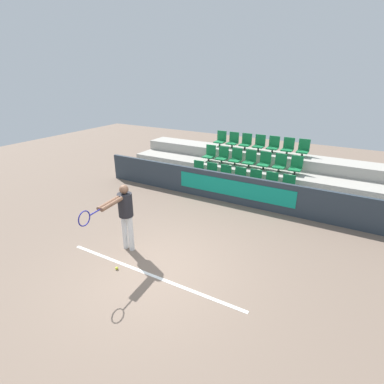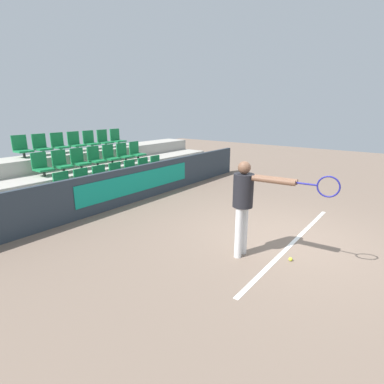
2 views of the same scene
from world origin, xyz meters
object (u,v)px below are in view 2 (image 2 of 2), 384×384
(stadium_chair_8, at_px, (61,163))
(stadium_chair_16, at_px, (59,144))
(stadium_chair_14, at_px, (22,148))
(stadium_chair_20, at_px, (117,138))
(stadium_chair_7, at_px, (42,166))
(stadium_chair_11, at_px, (110,156))
(stadium_chair_17, at_px, (76,142))
(stadium_chair_6, at_px, (158,166))
(stadium_chair_19, at_px, (104,140))
(stadium_chair_15, at_px, (41,146))
(stadium_chair_3, at_px, (118,175))
(stadium_chair_9, at_px, (79,160))
(stadium_chair_10, at_px, (96,158))
(tennis_player, at_px, (247,198))
(tennis_ball, at_px, (291,259))
(stadium_chair_2, at_px, (102,178))
(stadium_chair_4, at_px, (132,172))
(stadium_chair_5, at_px, (146,169))
(stadium_chair_18, at_px, (91,141))
(stadium_chair_12, at_px, (124,154))
(stadium_chair_0, at_px, (64,186))
(stadium_chair_13, at_px, (136,152))

(stadium_chair_8, xyz_separation_m, stadium_chair_16, (0.56, 1.01, 0.40))
(stadium_chair_14, height_order, stadium_chair_20, same)
(stadium_chair_7, relative_size, stadium_chair_16, 1.00)
(stadium_chair_11, distance_m, stadium_chair_17, 1.22)
(stadium_chair_8, relative_size, stadium_chair_11, 1.00)
(stadium_chair_6, bearing_deg, stadium_chair_14, 148.84)
(stadium_chair_11, height_order, stadium_chair_19, stadium_chair_19)
(stadium_chair_15, bearing_deg, stadium_chair_3, -61.13)
(stadium_chair_9, relative_size, stadium_chair_17, 1.00)
(stadium_chair_6, xyz_separation_m, stadium_chair_10, (-1.67, 1.01, 0.40))
(tennis_player, height_order, tennis_ball, tennis_player)
(stadium_chair_2, bearing_deg, stadium_chair_4, 0.00)
(stadium_chair_5, relative_size, stadium_chair_9, 1.00)
(stadium_chair_18, bearing_deg, stadium_chair_8, -148.84)
(stadium_chair_4, distance_m, tennis_ball, 5.61)
(stadium_chair_12, bearing_deg, tennis_player, -110.83)
(stadium_chair_10, relative_size, stadium_chair_16, 1.00)
(stadium_chair_6, bearing_deg, stadium_chair_10, 148.84)
(stadium_chair_4, bearing_deg, tennis_ball, -103.46)
(stadium_chair_5, distance_m, stadium_chair_14, 3.53)
(stadium_chair_3, distance_m, tennis_ball, 5.51)
(stadium_chair_10, relative_size, stadium_chair_11, 1.00)
(stadium_chair_12, height_order, tennis_ball, stadium_chair_12)
(stadium_chair_16, bearing_deg, stadium_chair_14, 180.00)
(stadium_chair_8, bearing_deg, stadium_chair_16, 61.13)
(stadium_chair_9, bearing_deg, stadium_chair_4, -42.21)
(stadium_chair_6, distance_m, stadium_chair_11, 1.56)
(stadium_chair_2, bearing_deg, stadium_chair_15, 105.41)
(tennis_player, bearing_deg, stadium_chair_12, 63.71)
(stadium_chair_3, bearing_deg, stadium_chair_8, 137.79)
(stadium_chair_0, xyz_separation_m, stadium_chair_8, (0.56, 1.01, 0.40))
(stadium_chair_16, relative_size, stadium_chair_17, 1.00)
(stadium_chair_18, height_order, tennis_player, stadium_chair_18)
(stadium_chair_12, bearing_deg, stadium_chair_5, -90.00)
(stadium_chair_7, distance_m, stadium_chair_12, 2.78)
(stadium_chair_5, distance_m, stadium_chair_11, 1.22)
(stadium_chair_18, bearing_deg, stadium_chair_7, -155.61)
(stadium_chair_11, relative_size, stadium_chair_15, 1.00)
(stadium_chair_15, bearing_deg, stadium_chair_16, 0.00)
(stadium_chair_7, bearing_deg, stadium_chair_17, 31.16)
(stadium_chair_0, xyz_separation_m, stadium_chair_5, (2.78, 0.00, 0.00))
(stadium_chair_13, xyz_separation_m, tennis_ball, (-2.41, -6.43, -1.03))
(stadium_chair_2, relative_size, stadium_chair_15, 1.00)
(stadium_chair_11, relative_size, stadium_chair_20, 1.00)
(stadium_chair_3, bearing_deg, stadium_chair_18, 74.59)
(stadium_chair_5, height_order, stadium_chair_13, stadium_chair_13)
(stadium_chair_10, bearing_deg, stadium_chair_12, 0.00)
(stadium_chair_3, xyz_separation_m, stadium_chair_11, (0.56, 1.01, 0.40))
(stadium_chair_11, bearing_deg, stadium_chair_2, -137.79)
(stadium_chair_11, bearing_deg, tennis_ball, -101.40)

